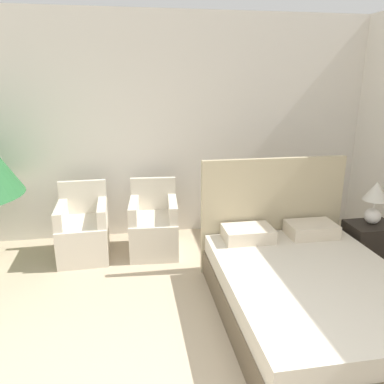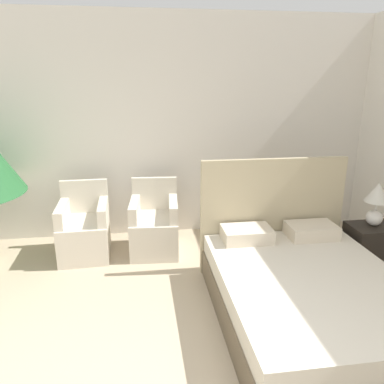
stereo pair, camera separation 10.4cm
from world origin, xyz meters
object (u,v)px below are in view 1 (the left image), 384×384
(bed, at_px, (308,289))
(armchair_near_window_right, at_px, (154,229))
(nightstand, at_px, (369,246))
(table_lamp, at_px, (375,198))
(armchair_near_window_left, at_px, (84,233))

(bed, bearing_deg, armchair_near_window_right, 128.97)
(nightstand, height_order, table_lamp, table_lamp)
(bed, distance_m, nightstand, 1.30)
(bed, height_order, table_lamp, bed)
(bed, relative_size, armchair_near_window_left, 2.39)
(bed, xyz_separation_m, table_lamp, (1.09, 0.75, 0.57))
(nightstand, bearing_deg, armchair_near_window_left, 165.09)
(armchair_near_window_right, height_order, nightstand, armchair_near_window_right)
(armchair_near_window_right, bearing_deg, bed, -46.70)
(bed, xyz_separation_m, nightstand, (1.09, 0.72, -0.00))
(armchair_near_window_left, distance_m, nightstand, 3.32)
(armchair_near_window_left, relative_size, armchair_near_window_right, 1.00)
(table_lamp, bearing_deg, nightstand, -104.30)
(bed, bearing_deg, nightstand, 33.69)
(armchair_near_window_left, bearing_deg, armchair_near_window_right, -1.78)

